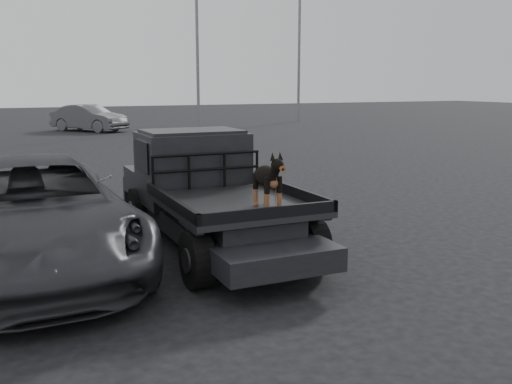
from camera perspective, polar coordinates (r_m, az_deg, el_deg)
name	(u,v)px	position (r m, az deg, el deg)	size (l,w,h in m)	color
ground	(311,275)	(7.92, 5.48, -8.22)	(120.00, 120.00, 0.00)	black
flatbed_ute	(212,218)	(9.10, -4.42, -2.66)	(2.00, 5.40, 0.92)	black
ute_cab	(192,156)	(9.83, -6.41, 3.64)	(1.72, 1.30, 0.88)	black
headache_rack	(207,171)	(9.15, -4.92, 2.09)	(1.80, 0.08, 0.55)	black
dog	(267,181)	(7.66, 1.13, 1.15)	(0.32, 0.60, 0.74)	black
parked_suv	(31,214)	(8.56, -21.60, -2.08)	(2.59, 5.61, 1.56)	#303035
distant_car_a	(89,118)	(32.54, -16.37, 7.11)	(1.52, 4.35, 1.43)	#444549
floodlight_mid	(197,12)	(34.58, -5.95, 17.50)	(1.08, 0.28, 12.08)	slate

